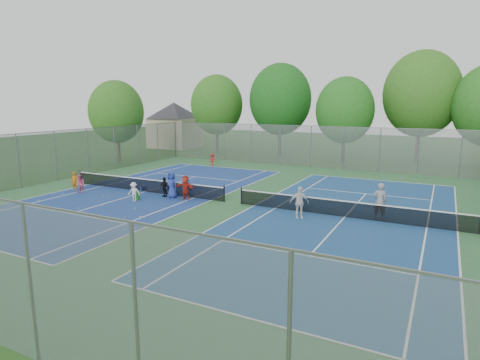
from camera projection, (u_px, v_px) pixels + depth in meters
name	position (u px, v px, depth m)	size (l,w,h in m)	color
ground	(233.00, 203.00, 25.18)	(120.00, 120.00, 0.00)	#224B17
court_pad	(233.00, 203.00, 25.17)	(32.00, 32.00, 0.01)	#2F6539
court_left	(146.00, 192.00, 28.31)	(10.97, 23.77, 0.01)	navy
court_right	(345.00, 217.00, 22.04)	(10.97, 23.77, 0.01)	navy
net_left	(145.00, 186.00, 28.22)	(12.87, 0.10, 0.91)	black
net_right	(345.00, 209.00, 21.95)	(12.87, 0.10, 0.91)	black
fence_north	(311.00, 147.00, 38.77)	(32.00, 0.10, 4.00)	gray
fence_west	(56.00, 156.00, 31.96)	(32.00, 0.10, 4.00)	gray
house	(174.00, 117.00, 55.19)	(11.03, 11.03, 7.30)	#B7A88C
tree_nw	(217.00, 105.00, 49.54)	(6.40, 6.40, 9.58)	#443326
tree_nl	(280.00, 99.00, 46.71)	(7.20, 7.20, 10.69)	#443326
tree_nc	(345.00, 110.00, 41.60)	(6.00, 6.00, 8.85)	#443326
tree_nr	(422.00, 94.00, 40.77)	(7.60, 7.60, 11.42)	#443326
tree_side_w	(116.00, 112.00, 41.42)	(5.60, 5.60, 8.47)	#443326
ball_crate	(144.00, 189.00, 28.61)	(0.38, 0.38, 0.33)	#183AB8
ball_hopper	(137.00, 196.00, 25.88)	(0.31, 0.31, 0.60)	green
student_a	(75.00, 181.00, 28.56)	(0.49, 0.32, 1.35)	#C36912
student_b	(80.00, 184.00, 27.82)	(0.63, 0.49, 1.30)	#DB5583
student_c	(134.00, 192.00, 25.52)	(0.79, 0.46, 1.23)	silver
student_d	(164.00, 187.00, 26.69)	(0.78, 0.33, 1.34)	black
student_e	(172.00, 185.00, 26.34)	(0.86, 0.56, 1.75)	navy
student_f	(186.00, 188.00, 25.91)	(1.48, 0.47, 1.59)	#AD2718
child_far_baseline	(213.00, 160.00, 39.74)	(0.78, 0.45, 1.21)	#B11C19
instructor	(380.00, 201.00, 21.54)	(0.73, 0.48, 2.00)	gray
teen_court_b	(299.00, 202.00, 21.71)	(1.04, 0.43, 1.77)	silver
tennis_ball_0	(140.00, 217.00, 21.94)	(0.07, 0.07, 0.07)	yellow
tennis_ball_1	(27.00, 209.00, 23.65)	(0.07, 0.07, 0.07)	gold
tennis_ball_2	(109.00, 196.00, 26.88)	(0.07, 0.07, 0.07)	#B5C52D
tennis_ball_3	(135.00, 209.00, 23.69)	(0.07, 0.07, 0.07)	#D1DF33
tennis_ball_4	(102.00, 206.00, 24.30)	(0.07, 0.07, 0.07)	#BACB2F
tennis_ball_5	(104.00, 196.00, 26.81)	(0.07, 0.07, 0.07)	#CED230
tennis_ball_6	(63.00, 194.00, 27.36)	(0.07, 0.07, 0.07)	#B7D832
tennis_ball_7	(39.00, 202.00, 25.20)	(0.07, 0.07, 0.07)	#CDDE33
tennis_ball_8	(79.00, 209.00, 23.72)	(0.07, 0.07, 0.07)	#AAC82E
tennis_ball_9	(62.00, 209.00, 23.62)	(0.07, 0.07, 0.07)	gold
tennis_ball_10	(39.00, 201.00, 25.65)	(0.07, 0.07, 0.07)	#CAF138
tennis_ball_11	(125.00, 218.00, 21.78)	(0.07, 0.07, 0.07)	#BFD832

